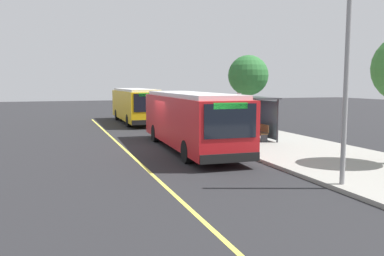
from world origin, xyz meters
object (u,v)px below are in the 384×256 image
at_px(transit_bus_second, 135,104).
at_px(route_sign_post, 239,112).
at_px(waiting_bench, 259,132).
at_px(pedestrian_commuter, 237,125).
at_px(transit_bus_main, 190,119).

height_order(transit_bus_second, route_sign_post, same).
xyz_separation_m(waiting_bench, route_sign_post, (1.75, -2.14, 1.32)).
bearing_deg(transit_bus_second, pedestrian_commuter, 11.02).
distance_m(transit_bus_second, waiting_bench, 14.77).
height_order(waiting_bench, pedestrian_commuter, pedestrian_commuter).
bearing_deg(transit_bus_main, route_sign_post, 69.67).
xyz_separation_m(transit_bus_main, route_sign_post, (0.87, 2.36, 0.34)).
distance_m(waiting_bench, route_sign_post, 3.07).
bearing_deg(pedestrian_commuter, waiting_bench, 103.11).
bearing_deg(transit_bus_main, pedestrian_commuter, 99.91).
xyz_separation_m(transit_bus_second, pedestrian_commuter, (14.43, 2.81, -0.50)).
bearing_deg(transit_bus_main, waiting_bench, 101.06).
relative_size(transit_bus_main, pedestrian_commuter, 6.52).
height_order(transit_bus_main, transit_bus_second, same).
bearing_deg(route_sign_post, pedestrian_commuter, 158.89).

